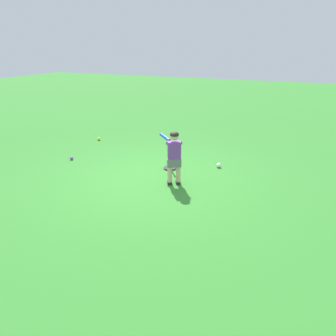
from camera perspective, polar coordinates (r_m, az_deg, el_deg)
The scene contains 6 objects.
ground_plane at distance 6.77m, azimuth -3.01°, elevation -1.67°, with size 40.00×40.00×0.00m, color #2D7528.
child_batter at distance 6.24m, azimuth 1.00°, elevation 2.73°, with size 0.65×0.58×1.08m.
play_ball_far_right at distance 8.10m, azimuth -16.66°, elevation 1.67°, with size 0.08×0.08×0.08m, color purple.
play_ball_near_batter at distance 9.56m, azimuth -12.11°, elevation 5.06°, with size 0.09×0.09×0.09m, color yellow.
play_ball_behind_batter at distance 7.37m, azimuth 8.94°, elevation 0.48°, with size 0.10×0.10×0.10m, color white.
batting_tee at distance 7.18m, azimuth 0.34°, elevation 0.65°, with size 0.28×0.28×0.62m.
Camera 1 is at (-2.79, 5.57, 2.63)m, focal length 34.49 mm.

